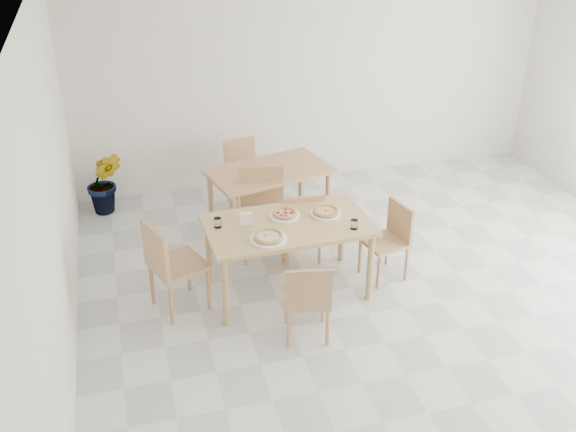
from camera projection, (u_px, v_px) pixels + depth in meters
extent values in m
plane|color=silver|center=(424.00, 336.00, 6.01)|extent=(7.00, 7.00, 0.00)
plane|color=white|center=(463.00, 15.00, 4.67)|extent=(7.00, 7.00, 0.00)
plane|color=silver|center=(314.00, 73.00, 8.31)|extent=(6.00, 0.00, 6.00)
plane|color=silver|center=(45.00, 245.00, 4.66)|extent=(0.00, 7.00, 7.00)
cube|color=tan|center=(288.00, 225.00, 6.29)|extent=(1.57, 0.94, 0.04)
cylinder|color=tan|center=(225.00, 293.00, 5.97)|extent=(0.06, 0.06, 0.71)
cylinder|color=tan|center=(370.00, 267.00, 6.34)|extent=(0.06, 0.06, 0.71)
cylinder|color=tan|center=(209.00, 252.00, 6.59)|extent=(0.06, 0.06, 0.71)
cylinder|color=tan|center=(342.00, 231.00, 6.95)|extent=(0.06, 0.06, 0.71)
cube|color=tan|center=(307.00, 297.00, 5.84)|extent=(0.46, 0.46, 0.04)
cube|color=tan|center=(309.00, 289.00, 5.58)|extent=(0.39, 0.11, 0.37)
cylinder|color=tan|center=(323.00, 305.00, 6.09)|extent=(0.03, 0.03, 0.38)
cylinder|color=tan|center=(286.00, 306.00, 6.07)|extent=(0.03, 0.03, 0.38)
cylinder|color=tan|center=(327.00, 328.00, 5.80)|extent=(0.03, 0.03, 0.38)
cylinder|color=tan|center=(289.00, 329.00, 5.78)|extent=(0.03, 0.03, 0.38)
cube|color=tan|center=(263.00, 215.00, 7.01)|extent=(0.53, 0.53, 0.04)
cube|color=tan|center=(262.00, 185.00, 7.08)|extent=(0.46, 0.12, 0.44)
cylinder|color=tan|center=(246.00, 246.00, 6.94)|extent=(0.04, 0.04, 0.45)
cylinder|color=tan|center=(284.00, 244.00, 6.97)|extent=(0.04, 0.04, 0.45)
cylinder|color=tan|center=(244.00, 227.00, 7.29)|extent=(0.04, 0.04, 0.45)
cylinder|color=tan|center=(281.00, 225.00, 7.32)|extent=(0.04, 0.04, 0.45)
cube|color=tan|center=(178.00, 265.00, 6.18)|extent=(0.59, 0.59, 0.04)
cube|color=tan|center=(155.00, 249.00, 5.96)|extent=(0.20, 0.44, 0.43)
cylinder|color=tan|center=(209.00, 289.00, 6.25)|extent=(0.04, 0.04, 0.44)
cylinder|color=tan|center=(189.00, 271.00, 6.53)|extent=(0.04, 0.04, 0.44)
cylinder|color=tan|center=(171.00, 304.00, 6.05)|extent=(0.04, 0.04, 0.44)
cylinder|color=tan|center=(152.00, 284.00, 6.33)|extent=(0.04, 0.04, 0.44)
cube|color=tan|center=(384.00, 242.00, 6.66)|extent=(0.46, 0.46, 0.04)
cube|color=tan|center=(400.00, 220.00, 6.64)|extent=(0.12, 0.39, 0.37)
cylinder|color=tan|center=(360.00, 256.00, 6.82)|extent=(0.03, 0.03, 0.38)
cylinder|color=tan|center=(378.00, 272.00, 6.56)|extent=(0.03, 0.03, 0.38)
cylinder|color=tan|center=(387.00, 249.00, 6.96)|extent=(0.03, 0.03, 0.38)
cylinder|color=tan|center=(406.00, 264.00, 6.70)|extent=(0.03, 0.03, 0.38)
cylinder|color=white|center=(326.00, 213.00, 6.43)|extent=(0.30, 0.30, 0.02)
cylinder|color=white|center=(268.00, 239.00, 6.01)|extent=(0.34, 0.34, 0.02)
cylinder|color=white|center=(284.00, 216.00, 6.39)|extent=(0.30, 0.30, 0.02)
cylinder|color=tan|center=(326.00, 212.00, 6.42)|extent=(0.26, 0.26, 0.01)
torus|color=tan|center=(326.00, 211.00, 6.42)|extent=(0.26, 0.26, 0.03)
cylinder|color=#D75026|center=(326.00, 211.00, 6.42)|extent=(0.20, 0.20, 0.01)
ellipsoid|color=#166122|center=(326.00, 211.00, 6.42)|extent=(0.05, 0.04, 0.01)
cylinder|color=tan|center=(268.00, 238.00, 6.00)|extent=(0.32, 0.32, 0.01)
torus|color=tan|center=(268.00, 237.00, 5.99)|extent=(0.32, 0.32, 0.03)
cylinder|color=beige|center=(268.00, 237.00, 5.99)|extent=(0.25, 0.25, 0.01)
cylinder|color=tan|center=(284.00, 214.00, 6.38)|extent=(0.26, 0.26, 0.01)
torus|color=tan|center=(284.00, 213.00, 6.38)|extent=(0.27, 0.27, 0.03)
cylinder|color=#D75026|center=(284.00, 213.00, 6.38)|extent=(0.20, 0.20, 0.01)
cylinder|color=white|center=(218.00, 223.00, 6.19)|extent=(0.07, 0.07, 0.09)
cylinder|color=white|center=(354.00, 224.00, 6.17)|extent=(0.07, 0.07, 0.09)
cube|color=silver|center=(246.00, 225.00, 6.23)|extent=(0.13, 0.08, 0.01)
cube|color=white|center=(246.00, 219.00, 6.20)|extent=(0.12, 0.06, 0.12)
cube|color=silver|center=(352.00, 222.00, 6.30)|extent=(0.10, 0.18, 0.01)
cube|color=silver|center=(216.00, 220.00, 6.33)|extent=(0.04, 0.16, 0.01)
cube|color=tan|center=(269.00, 171.00, 7.36)|extent=(1.44, 1.03, 0.04)
cylinder|color=tan|center=(234.00, 225.00, 7.06)|extent=(0.06, 0.06, 0.71)
cylinder|color=tan|center=(328.00, 201.00, 7.55)|extent=(0.06, 0.06, 0.71)
cylinder|color=tan|center=(211.00, 202.00, 7.52)|extent=(0.06, 0.06, 0.71)
cylinder|color=tan|center=(301.00, 181.00, 8.01)|extent=(0.06, 0.06, 0.71)
cube|color=tan|center=(300.00, 223.00, 6.98)|extent=(0.42, 0.42, 0.04)
cube|color=tan|center=(304.00, 214.00, 6.72)|extent=(0.40, 0.06, 0.38)
cylinder|color=tan|center=(312.00, 232.00, 7.26)|extent=(0.03, 0.03, 0.39)
cylinder|color=tan|center=(281.00, 235.00, 7.20)|extent=(0.03, 0.03, 0.39)
cylinder|color=tan|center=(320.00, 248.00, 6.96)|extent=(0.03, 0.03, 0.39)
cylinder|color=tan|center=(287.00, 251.00, 6.90)|extent=(0.03, 0.03, 0.39)
cube|color=tan|center=(245.00, 174.00, 8.06)|extent=(0.45, 0.45, 0.04)
cube|color=tan|center=(240.00, 153.00, 8.10)|extent=(0.39, 0.10, 0.37)
cylinder|color=tan|center=(238.00, 198.00, 7.96)|extent=(0.03, 0.03, 0.38)
cylinder|color=tan|center=(264.00, 193.00, 8.08)|extent=(0.03, 0.03, 0.38)
cylinder|color=tan|center=(228.00, 187.00, 8.23)|extent=(0.03, 0.03, 0.38)
cylinder|color=tan|center=(254.00, 182.00, 8.35)|extent=(0.03, 0.03, 0.38)
cylinder|color=white|center=(270.00, 175.00, 7.21)|extent=(0.28, 0.28, 0.02)
imported|color=#21631D|center=(105.00, 182.00, 7.90)|extent=(0.44, 0.36, 0.77)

